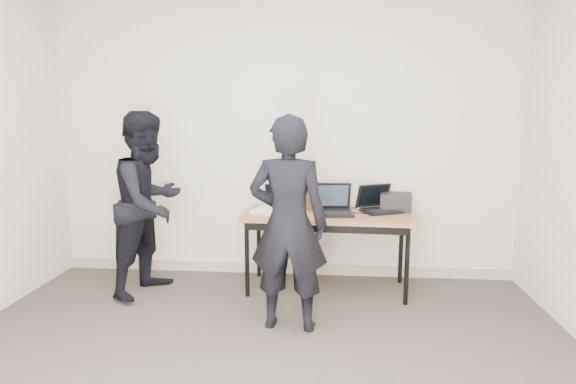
# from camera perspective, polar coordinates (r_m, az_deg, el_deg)

# --- Properties ---
(room) EXTENTS (4.60, 4.60, 2.80)m
(room) POSITION_cam_1_polar(r_m,az_deg,el_deg) (2.49, -5.51, 2.87)
(room) COLOR #443B33
(room) RESTS_ON ground
(desk) EXTENTS (1.53, 0.72, 0.72)m
(desk) POSITION_cam_1_polar(r_m,az_deg,el_deg) (4.37, 4.68, -3.32)
(desk) COLOR #905F37
(desk) RESTS_ON ground
(laptop_beige) EXTENTS (0.40, 0.40, 0.26)m
(laptop_beige) POSITION_cam_1_polar(r_m,az_deg,el_deg) (4.40, -1.67, -1.73)
(laptop_beige) COLOR beige
(laptop_beige) RESTS_ON desk
(laptop_center) EXTENTS (0.38, 0.37, 0.27)m
(laptop_center) POSITION_cam_1_polar(r_m,az_deg,el_deg) (4.35, 5.33, -1.77)
(laptop_center) COLOR black
(laptop_center) RESTS_ON desk
(laptop_right) EXTENTS (0.43, 0.43, 0.24)m
(laptop_right) POSITION_cam_1_polar(r_m,az_deg,el_deg) (4.50, 10.66, -1.57)
(laptop_right) COLOR black
(laptop_right) RESTS_ON desk
(leather_satchel) EXTENTS (0.37, 0.21, 0.25)m
(leather_satchel) POSITION_cam_1_polar(r_m,az_deg,el_deg) (4.56, 2.47, -0.36)
(leather_satchel) COLOR #593417
(leather_satchel) RESTS_ON desk
(tissue) EXTENTS (0.14, 0.11, 0.08)m
(tissue) POSITION_cam_1_polar(r_m,az_deg,el_deg) (4.53, 2.87, 1.60)
(tissue) COLOR white
(tissue) RESTS_ON leather_satchel
(equipment_box) EXTENTS (0.31, 0.27, 0.16)m
(equipment_box) POSITION_cam_1_polar(r_m,az_deg,el_deg) (4.57, 12.66, -1.16)
(equipment_box) COLOR black
(equipment_box) RESTS_ON desk
(power_brick) EXTENTS (0.07, 0.04, 0.03)m
(power_brick) POSITION_cam_1_polar(r_m,az_deg,el_deg) (4.19, 1.68, -2.83)
(power_brick) COLOR black
(power_brick) RESTS_ON desk
(cables) EXTENTS (1.15, 0.47, 0.01)m
(cables) POSITION_cam_1_polar(r_m,az_deg,el_deg) (4.38, 5.40, -2.45)
(cables) COLOR black
(cables) RESTS_ON desk
(person_typist) EXTENTS (0.62, 0.43, 1.62)m
(person_typist) POSITION_cam_1_polar(r_m,az_deg,el_deg) (3.57, 0.03, -3.80)
(person_typist) COLOR black
(person_typist) RESTS_ON ground
(person_observer) EXTENTS (0.85, 0.95, 1.64)m
(person_observer) POSITION_cam_1_polar(r_m,az_deg,el_deg) (4.47, -16.12, -1.31)
(person_observer) COLOR black
(person_observer) RESTS_ON ground
(baseboard) EXTENTS (4.50, 0.03, 0.10)m
(baseboard) POSITION_cam_1_polar(r_m,az_deg,el_deg) (4.95, -0.53, -9.05)
(baseboard) COLOR #A8A08B
(baseboard) RESTS_ON ground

